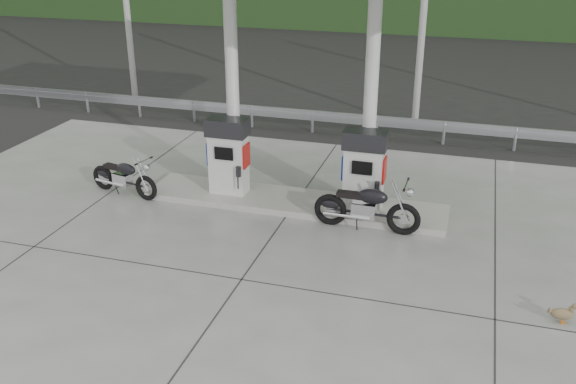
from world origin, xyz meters
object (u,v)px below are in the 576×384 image
(gas_pump_left, at_px, (228,156))
(duck, at_px, (562,314))
(motorcycle_left, at_px, (124,177))
(motorcycle_right, at_px, (367,208))
(gas_pump_right, at_px, (364,170))

(gas_pump_left, relative_size, duck, 3.98)
(gas_pump_left, relative_size, motorcycle_left, 0.98)
(motorcycle_left, distance_m, motorcycle_right, 5.92)
(gas_pump_right, xyz_separation_m, motorcycle_left, (-5.69, -0.56, -0.61))
(gas_pump_right, relative_size, motorcycle_left, 0.98)
(gas_pump_left, bearing_deg, gas_pump_right, 0.00)
(gas_pump_left, bearing_deg, motorcycle_left, -167.30)
(gas_pump_left, bearing_deg, duck, -24.61)
(gas_pump_left, distance_m, motorcycle_right, 3.55)
(motorcycle_left, bearing_deg, gas_pump_right, 18.12)
(gas_pump_right, bearing_deg, motorcycle_right, -73.77)
(motorcycle_left, bearing_deg, motorcycle_right, 10.47)
(gas_pump_left, height_order, motorcycle_right, gas_pump_left)
(gas_pump_left, relative_size, gas_pump_right, 1.00)
(motorcycle_right, distance_m, duck, 4.49)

